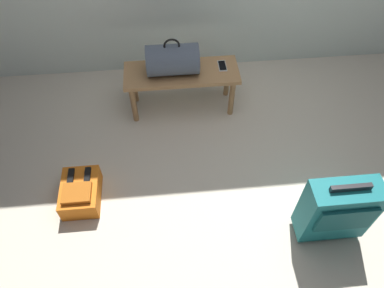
# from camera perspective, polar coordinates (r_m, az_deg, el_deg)

# --- Properties ---
(ground_plane) EXTENTS (6.60, 6.60, 0.00)m
(ground_plane) POSITION_cam_1_polar(r_m,az_deg,el_deg) (2.95, 7.77, -6.74)
(ground_plane) COLOR beige
(bench) EXTENTS (1.00, 0.36, 0.43)m
(bench) POSITION_cam_1_polar(r_m,az_deg,el_deg) (3.24, -1.66, 10.47)
(bench) COLOR #A87A4C
(bench) RESTS_ON ground
(duffel_bag_slate) EXTENTS (0.44, 0.26, 0.34)m
(duffel_bag_slate) POSITION_cam_1_polar(r_m,az_deg,el_deg) (3.11, -3.10, 13.15)
(duffel_bag_slate) COLOR #475160
(duffel_bag_slate) RESTS_ON bench
(cell_phone) EXTENTS (0.07, 0.14, 0.01)m
(cell_phone) POSITION_cam_1_polar(r_m,az_deg,el_deg) (3.25, 4.80, 12.21)
(cell_phone) COLOR silver
(cell_phone) RESTS_ON bench
(suitcase_upright_teal) EXTENTS (0.47, 0.22, 0.61)m
(suitcase_upright_teal) POSITION_cam_1_polar(r_m,az_deg,el_deg) (2.65, 21.93, -9.64)
(suitcase_upright_teal) COLOR #14666B
(suitcase_upright_teal) RESTS_ON ground
(backpack_orange) EXTENTS (0.28, 0.38, 0.21)m
(backpack_orange) POSITION_cam_1_polar(r_m,az_deg,el_deg) (2.92, -17.18, -7.30)
(backpack_orange) COLOR orange
(backpack_orange) RESTS_ON ground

